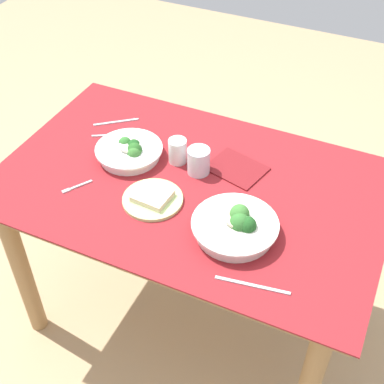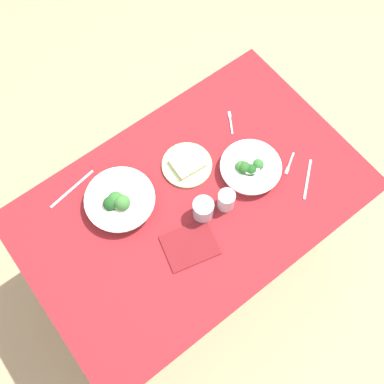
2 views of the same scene
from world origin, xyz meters
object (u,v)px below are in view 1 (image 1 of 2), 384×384
at_px(bread_side_plate, 153,198).
at_px(water_glass_side, 198,161).
at_px(table_knife_right, 116,122).
at_px(napkin_folded_upper, 236,168).
at_px(broccoli_bowl_far, 236,226).
at_px(water_glass_center, 178,151).
at_px(broccoli_bowl_near, 130,151).
at_px(fork_by_far_bowl, 107,135).
at_px(fork_by_near_bowl, 76,187).
at_px(table_knife_left, 252,285).

relative_size(bread_side_plate, water_glass_side, 2.12).
height_order(bread_side_plate, table_knife_right, bread_side_plate).
distance_m(table_knife_right, napkin_folded_upper, 0.55).
bearing_deg(broccoli_bowl_far, water_glass_center, -37.81).
relative_size(broccoli_bowl_near, fork_by_far_bowl, 2.58).
bearing_deg(fork_by_far_bowl, water_glass_side, -36.52).
height_order(fork_by_far_bowl, napkin_folded_upper, napkin_folded_upper).
bearing_deg(table_knife_right, broccoli_bowl_far, 112.17).
bearing_deg(water_glass_side, fork_by_near_bowl, 36.39).
relative_size(water_glass_side, table_knife_right, 0.53).
height_order(water_glass_center, napkin_folded_upper, water_glass_center).
bearing_deg(broccoli_bowl_far, broccoli_bowl_near, -21.82).
height_order(broccoli_bowl_near, water_glass_center, water_glass_center).
xyz_separation_m(table_knife_left, table_knife_right, (0.77, -0.54, 0.00)).
height_order(fork_by_far_bowl, fork_by_near_bowl, same).
xyz_separation_m(fork_by_far_bowl, napkin_folded_upper, (-0.53, -0.02, 0.00)).
bearing_deg(table_knife_left, bread_side_plate, -33.65).
bearing_deg(fork_by_near_bowl, bread_side_plate, 133.28).
distance_m(water_glass_side, table_knife_right, 0.45).
distance_m(water_glass_side, napkin_folded_upper, 0.15).
height_order(broccoli_bowl_far, fork_by_near_bowl, broccoli_bowl_far).
bearing_deg(bread_side_plate, broccoli_bowl_near, -43.03).
xyz_separation_m(broccoli_bowl_far, fork_by_near_bowl, (0.58, 0.03, -0.03)).
bearing_deg(table_knife_left, fork_by_far_bowl, -39.38).
relative_size(water_glass_center, napkin_folded_upper, 0.47).
distance_m(water_glass_center, napkin_folded_upper, 0.22).
bearing_deg(broccoli_bowl_far, bread_side_plate, -4.50).
distance_m(broccoli_bowl_far, water_glass_center, 0.41).
height_order(broccoli_bowl_near, bread_side_plate, broccoli_bowl_near).
relative_size(broccoli_bowl_near, table_knife_right, 1.36).
xyz_separation_m(broccoli_bowl_near, table_knife_left, (-0.61, 0.37, -0.03)).
bearing_deg(bread_side_plate, napkin_folded_upper, -125.44).
distance_m(broccoli_bowl_near, water_glass_center, 0.18).
height_order(bread_side_plate, fork_by_near_bowl, bread_side_plate).
relative_size(bread_side_plate, water_glass_center, 2.22).
distance_m(fork_by_far_bowl, napkin_folded_upper, 0.53).
height_order(fork_by_near_bowl, table_knife_left, same).
height_order(table_knife_left, napkin_folded_upper, napkin_folded_upper).
relative_size(water_glass_center, table_knife_left, 0.42).
xyz_separation_m(fork_by_near_bowl, table_knife_left, (-0.70, 0.14, -0.00)).
distance_m(broccoli_bowl_near, fork_by_near_bowl, 0.24).
distance_m(water_glass_center, fork_by_far_bowl, 0.32).
distance_m(broccoli_bowl_far, broccoli_bowl_near, 0.53).
xyz_separation_m(broccoli_bowl_far, table_knife_right, (0.65, -0.37, -0.03)).
bearing_deg(fork_by_near_bowl, fork_by_far_bowl, -136.17).
xyz_separation_m(table_knife_left, napkin_folded_upper, (0.23, -0.47, 0.00)).
relative_size(broccoli_bowl_near, table_knife_left, 1.12).
bearing_deg(table_knife_right, napkin_folded_upper, 134.18).
xyz_separation_m(bread_side_plate, table_knife_left, (-0.43, 0.20, -0.01)).
height_order(water_glass_side, fork_by_near_bowl, water_glass_side).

